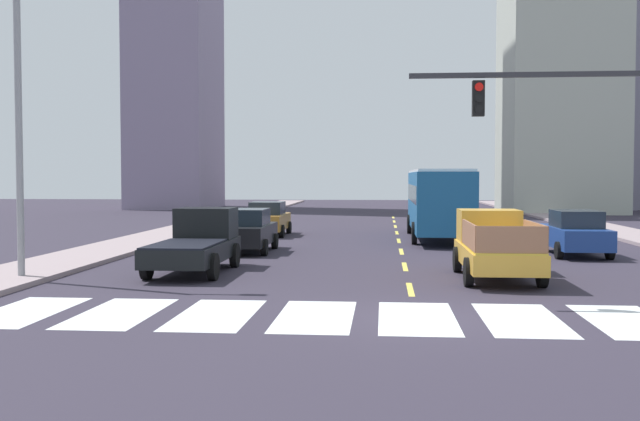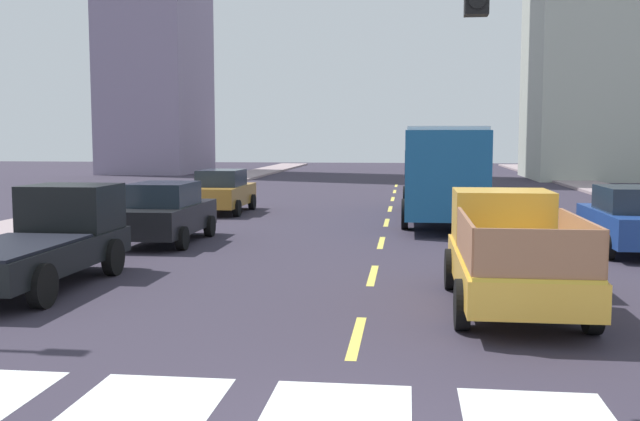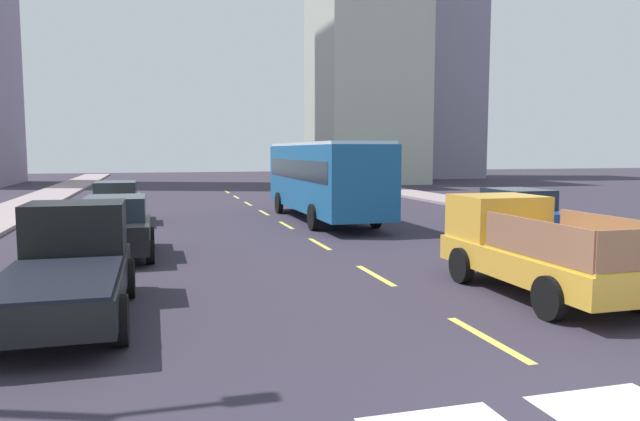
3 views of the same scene
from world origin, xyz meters
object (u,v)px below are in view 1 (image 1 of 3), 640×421
object	(u,v)px
sedan_near_right	(268,219)
pickup_stakebed	(494,246)
sedan_far	(247,230)
city_bus	(438,198)
pickup_dark	(197,242)
streetlight_left	(24,107)
sedan_near_left	(575,233)

from	to	relation	value
sedan_near_right	pickup_stakebed	bearing A→B (deg)	-56.03
sedan_near_right	sedan_far	bearing A→B (deg)	-84.20
pickup_stakebed	sedan_far	distance (m)	10.95
city_bus	pickup_dark	bearing A→B (deg)	-125.21
sedan_far	streetlight_left	size ratio (longest dim) A/B	0.49
sedan_far	sedan_near_right	bearing A→B (deg)	93.58
city_bus	sedan_near_left	size ratio (longest dim) A/B	2.45
city_bus	sedan_near_right	world-z (taller)	city_bus
sedan_near_left	sedan_near_right	distance (m)	15.64
pickup_stakebed	city_bus	bearing A→B (deg)	90.09
sedan_far	sedan_near_left	bearing A→B (deg)	-0.71
sedan_near_left	sedan_far	size ratio (longest dim) A/B	1.00
streetlight_left	sedan_near_left	bearing A→B (deg)	25.57
pickup_stakebed	sedan_near_right	xyz separation A→B (m)	(-9.15, 14.98, -0.08)
pickup_dark	streetlight_left	size ratio (longest dim) A/B	0.58
pickup_dark	sedan_far	distance (m)	6.05
city_bus	sedan_far	world-z (taller)	city_bus
city_bus	sedan_near_right	bearing A→B (deg)	168.58
sedan_near_right	sedan_far	distance (m)	8.31
city_bus	sedan_far	xyz separation A→B (m)	(-8.00, -6.89, -1.09)
pickup_dark	sedan_near_left	world-z (taller)	pickup_dark
streetlight_left	pickup_stakebed	bearing A→B (deg)	8.05
sedan_near_left	streetlight_left	xyz separation A→B (m)	(-17.47, -8.36, 4.11)
pickup_stakebed	sedan_near_left	size ratio (longest dim) A/B	1.18
sedan_near_left	streetlight_left	distance (m)	19.79
city_bus	sedan_near_right	distance (m)	8.66
sedan_far	city_bus	bearing A→B (deg)	41.04
pickup_stakebed	sedan_far	bearing A→B (deg)	139.66
pickup_dark	sedan_near_right	bearing A→B (deg)	90.25
sedan_near_right	streetlight_left	xyz separation A→B (m)	(-4.35, -16.89, 4.11)
sedan_near_right	sedan_far	xyz separation A→B (m)	(0.47, -8.30, 0.00)
sedan_near_left	city_bus	bearing A→B (deg)	124.31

